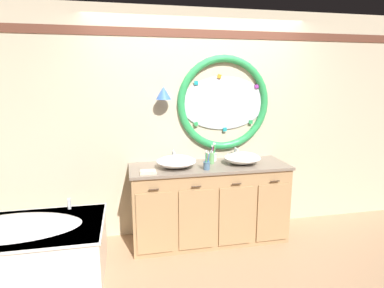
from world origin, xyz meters
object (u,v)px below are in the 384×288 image
Objects in this scene: sink_basin_left at (176,161)px; toothbrush_holder_right at (213,156)px; toothbrush_holder_left at (207,165)px; sink_basin_right at (242,158)px; folded_hand_towel at (148,172)px; bathtub at (15,248)px; soap_dispenser at (211,158)px.

sink_basin_left is 1.91× the size of toothbrush_holder_right.
toothbrush_holder_right is at bearing 63.58° from toothbrush_holder_left.
toothbrush_holder_left reaches higher than sink_basin_right.
folded_hand_towel is at bearing -178.76° from toothbrush_holder_left.
sink_basin_right is (2.30, 0.37, 0.64)m from bathtub.
folded_hand_towel is (-0.32, -0.15, -0.05)m from sink_basin_left.
folded_hand_towel is (-0.73, -0.24, -0.05)m from soap_dispenser.
soap_dispenser reaches higher than folded_hand_towel.
soap_dispenser reaches higher than bathtub.
toothbrush_holder_right reaches higher than sink_basin_left.
sink_basin_left is 0.33m from toothbrush_holder_left.
sink_basin_left is 0.36m from folded_hand_towel.
sink_basin_right is (0.75, -0.00, 0.00)m from sink_basin_left.
sink_basin_right is at bearing -13.87° from soap_dispenser.
toothbrush_holder_right is at bearing 24.21° from folded_hand_towel.
toothbrush_holder_right is 0.86m from folded_hand_towel.
bathtub is at bearing -170.91° from sink_basin_right.
soap_dispenser is (0.41, 0.08, -0.00)m from sink_basin_left.
toothbrush_holder_left reaches higher than folded_hand_towel.
soap_dispenser is 0.77m from folded_hand_towel.
folded_hand_towel is (-0.62, -0.01, -0.04)m from toothbrush_holder_left.
folded_hand_towel is at bearing -154.00° from sink_basin_left.
sink_basin_right is 1.08m from folded_hand_towel.
toothbrush_holder_right reaches higher than toothbrush_holder_left.
soap_dispenser reaches higher than sink_basin_right.
sink_basin_left is at bearing 180.00° from sink_basin_right.
bathtub is at bearing -164.30° from toothbrush_holder_right.
sink_basin_right is at bearing -35.25° from toothbrush_holder_right.
sink_basin_right is at bearing 8.22° from folded_hand_towel.
toothbrush_holder_left is (1.85, 0.23, 0.62)m from bathtub.
toothbrush_holder_left reaches higher than bathtub.
sink_basin_left reaches higher than folded_hand_towel.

